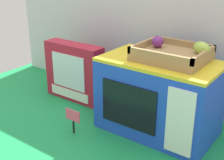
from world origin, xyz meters
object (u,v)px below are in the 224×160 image
cookie_set_box (74,72)px  price_sign (73,118)px  food_groups_crate (173,54)px  toy_microwave (158,96)px

cookie_set_box → price_sign: (0.21, -0.24, -0.07)m
cookie_set_box → price_sign: 0.33m
food_groups_crate → toy_microwave: bearing=-139.2°
cookie_set_box → price_sign: bearing=-48.7°
toy_microwave → price_sign: (-0.25, -0.21, -0.08)m
toy_microwave → price_sign: size_ratio=4.34×
toy_microwave → food_groups_crate: size_ratio=1.69×
toy_microwave → food_groups_crate: (0.03, 0.03, 0.17)m
price_sign → food_groups_crate: bearing=40.8°
toy_microwave → cookie_set_box: toy_microwave is taller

